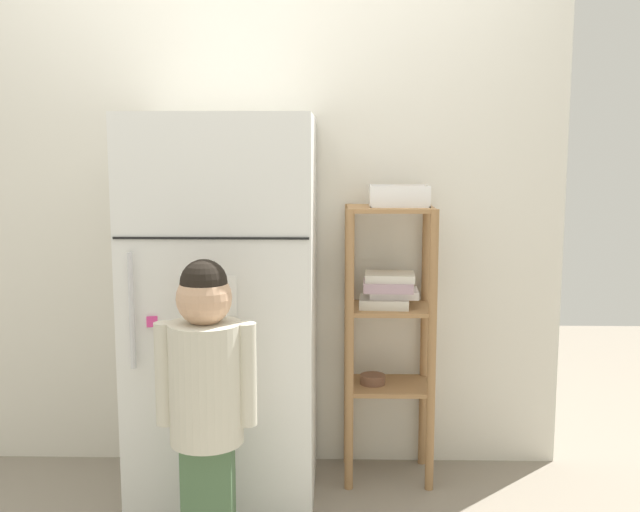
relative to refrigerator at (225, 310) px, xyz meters
The scene contains 6 objects.
ground_plane 0.78m from the refrigerator, ahead, with size 6.00×6.00×0.00m, color gray.
kitchen_wall_back 0.44m from the refrigerator, 71.73° to the left, with size 2.67×0.03×2.05m, color silver.
refrigerator is the anchor object (origin of this frame).
child_standing 0.55m from the refrigerator, 88.84° to the right, with size 0.34×0.25×1.06m.
pantry_shelf_unit 0.69m from the refrigerator, 13.77° to the left, with size 0.37×0.30×1.18m.
fruit_bin 0.87m from the refrigerator, 13.18° to the left, with size 0.25×0.16×0.09m.
Camera 1 is at (0.33, -2.96, 1.43)m, focal length 42.38 mm.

